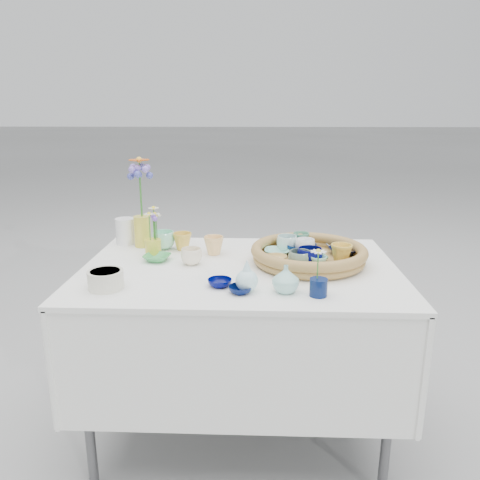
{
  "coord_description": "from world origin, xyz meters",
  "views": [
    {
      "loc": [
        0.07,
        -1.78,
        1.37
      ],
      "look_at": [
        0.0,
        0.02,
        0.87
      ],
      "focal_mm": 35.0,
      "sensor_mm": 36.0,
      "label": 1
    }
  ],
  "objects_px": {
    "wicker_tray": "(309,254)",
    "bud_vase_seafoam": "(286,279)",
    "tall_vase_yellow": "(142,231)",
    "display_table": "(240,429)"
  },
  "relations": [
    {
      "from": "display_table",
      "to": "wicker_tray",
      "type": "bearing_deg",
      "value": 10.12
    },
    {
      "from": "display_table",
      "to": "tall_vase_yellow",
      "type": "relative_size",
      "value": 8.89
    },
    {
      "from": "wicker_tray",
      "to": "bud_vase_seafoam",
      "type": "height_order",
      "value": "bud_vase_seafoam"
    },
    {
      "from": "wicker_tray",
      "to": "bud_vase_seafoam",
      "type": "relative_size",
      "value": 4.86
    },
    {
      "from": "wicker_tray",
      "to": "tall_vase_yellow",
      "type": "xyz_separation_m",
      "value": [
        -0.74,
        0.22,
        0.03
      ]
    },
    {
      "from": "wicker_tray",
      "to": "tall_vase_yellow",
      "type": "bearing_deg",
      "value": 163.08
    },
    {
      "from": "display_table",
      "to": "wicker_tray",
      "type": "relative_size",
      "value": 2.66
    },
    {
      "from": "wicker_tray",
      "to": "bud_vase_seafoam",
      "type": "xyz_separation_m",
      "value": [
        -0.11,
        -0.32,
        0.01
      ]
    },
    {
      "from": "wicker_tray",
      "to": "bud_vase_seafoam",
      "type": "distance_m",
      "value": 0.34
    },
    {
      "from": "display_table",
      "to": "bud_vase_seafoam",
      "type": "xyz_separation_m",
      "value": [
        0.17,
        -0.27,
        0.81
      ]
    }
  ]
}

